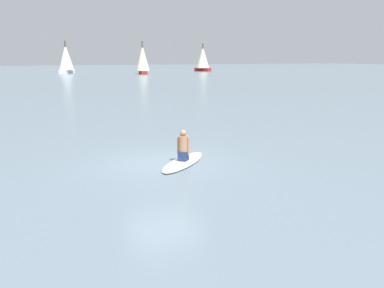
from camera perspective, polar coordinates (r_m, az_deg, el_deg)
name	(u,v)px	position (r m, az deg, el deg)	size (l,w,h in m)	color
ground_plane	(163,162)	(13.80, -4.01, -2.51)	(400.00, 400.00, 0.00)	slate
surfboard	(183,162)	(13.62, -1.19, -2.48)	(2.98, 0.79, 0.09)	silver
person_paddler	(183,147)	(13.50, -1.20, -0.38)	(0.43, 0.43, 1.02)	navy
sailboat_far_left	(143,59)	(91.27, -6.83, 11.59)	(4.31, 3.37, 6.98)	maroon
sailboat_center_horizon	(66,58)	(98.91, -17.00, 11.25)	(4.65, 4.65, 7.20)	silver
sailboat_near_left	(203,58)	(111.51, 1.50, 11.75)	(5.04, 4.32, 7.21)	maroon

